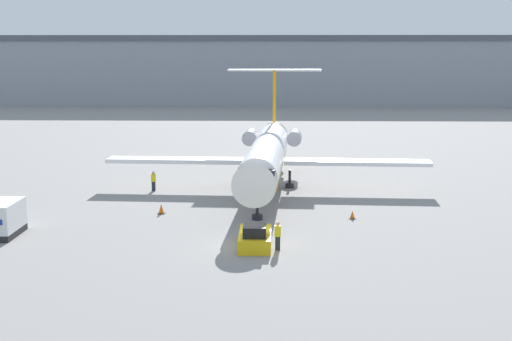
% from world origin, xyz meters
% --- Properties ---
extents(ground_plane, '(600.00, 600.00, 0.00)m').
position_xyz_m(ground_plane, '(0.00, 0.00, 0.00)').
color(ground_plane, gray).
extents(terminal_building, '(180.00, 16.80, 15.56)m').
position_xyz_m(terminal_building, '(0.00, 120.00, 7.81)').
color(terminal_building, '#8C939E').
rests_on(terminal_building, ground).
extents(airplane_main, '(29.59, 29.86, 10.50)m').
position_xyz_m(airplane_main, '(0.74, 19.18, 3.30)').
color(airplane_main, white).
rests_on(airplane_main, ground).
extents(pushback_tug, '(2.09, 4.60, 1.63)m').
position_xyz_m(pushback_tug, '(0.21, 0.19, 0.59)').
color(pushback_tug, yellow).
rests_on(pushback_tug, ground).
extents(luggage_cart, '(2.09, 3.82, 2.38)m').
position_xyz_m(luggage_cart, '(-17.19, 2.41, 1.19)').
color(luggage_cart, '#232326').
rests_on(luggage_cart, ground).
extents(worker_near_tug, '(0.40, 0.26, 1.87)m').
position_xyz_m(worker_near_tug, '(1.68, -0.61, 0.99)').
color(worker_near_tug, '#232838').
rests_on(worker_near_tug, ground).
extents(worker_by_wing, '(0.40, 0.25, 1.80)m').
position_xyz_m(worker_by_wing, '(-9.46, 18.20, 0.95)').
color(worker_by_wing, '#232838').
rests_on(worker_by_wing, ground).
extents(traffic_cone_left, '(0.58, 0.58, 0.76)m').
position_xyz_m(traffic_cone_left, '(-7.36, 9.32, 0.36)').
color(traffic_cone_left, black).
rests_on(traffic_cone_left, ground).
extents(traffic_cone_right, '(0.54, 0.54, 0.61)m').
position_xyz_m(traffic_cone_right, '(7.36, 8.05, 0.29)').
color(traffic_cone_right, black).
rests_on(traffic_cone_right, ground).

